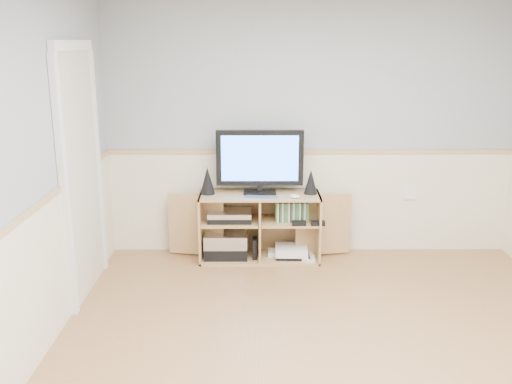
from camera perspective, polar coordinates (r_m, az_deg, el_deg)
room at (r=3.53m, az=7.93°, el=0.64°), size 4.04×4.54×2.54m
media_cabinet at (r=5.60m, az=0.37°, el=-3.24°), size 1.80×0.43×0.65m
monitor at (r=5.42m, az=0.38°, el=3.26°), size 0.83×0.18×0.61m
speaker_left at (r=5.46m, az=-4.87°, el=1.15°), size 0.14×0.14×0.26m
speaker_right at (r=5.47m, az=5.50°, el=1.03°), size 0.13×0.13×0.24m
keyboard at (r=5.32m, az=0.57°, el=-0.57°), size 0.32×0.16×0.01m
mouse at (r=5.33m, az=3.92°, el=-0.44°), size 0.11×0.09×0.04m
av_components at (r=5.59m, az=-2.83°, el=-4.52°), size 0.51×0.31×0.47m
game_consoles at (r=5.63m, az=3.42°, el=-5.97°), size 0.45×0.30×0.11m
game_cases at (r=5.49m, az=3.60°, el=-1.95°), size 0.32×0.13×0.19m
wall_outlet at (r=5.89m, az=15.12°, el=-0.11°), size 0.12×0.03×0.12m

